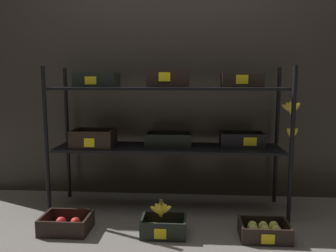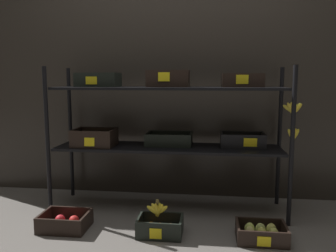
# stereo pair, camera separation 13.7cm
# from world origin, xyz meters

# --- Properties ---
(ground_plane) EXTENTS (10.00, 10.00, 0.00)m
(ground_plane) POSITION_xyz_m (0.00, 0.00, 0.00)
(ground_plane) COLOR #605B56
(storefront_wall) EXTENTS (4.21, 0.12, 1.97)m
(storefront_wall) POSITION_xyz_m (0.00, 0.42, 0.99)
(storefront_wall) COLOR #2D2823
(storefront_wall) RESTS_ON ground_plane
(display_rack) EXTENTS (1.94, 0.47, 1.15)m
(display_rack) POSITION_xyz_m (-0.00, 0.01, 0.75)
(display_rack) COLOR black
(display_rack) RESTS_ON ground_plane
(crate_ground_apple_red) EXTENTS (0.33, 0.25, 0.12)m
(crate_ground_apple_red) POSITION_xyz_m (-0.68, -0.47, 0.05)
(crate_ground_apple_red) COLOR black
(crate_ground_apple_red) RESTS_ON ground_plane
(crate_ground_tangerine) EXTENTS (0.30, 0.21, 0.12)m
(crate_ground_tangerine) POSITION_xyz_m (0.01, -0.48, 0.05)
(crate_ground_tangerine) COLOR black
(crate_ground_tangerine) RESTS_ON ground_plane
(crate_ground_pear) EXTENTS (0.32, 0.24, 0.11)m
(crate_ground_pear) POSITION_xyz_m (0.67, -0.48, 0.05)
(crate_ground_pear) COLOR black
(crate_ground_pear) RESTS_ON ground_plane
(banana_bunch_loose) EXTENTS (0.16, 0.04, 0.13)m
(banana_bunch_loose) POSITION_xyz_m (-0.01, -0.48, 0.18)
(banana_bunch_loose) COLOR brown
(banana_bunch_loose) RESTS_ON crate_ground_tangerine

